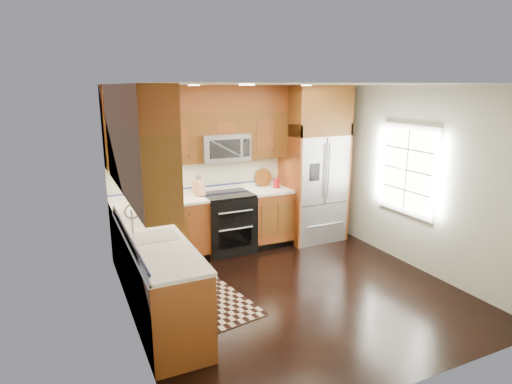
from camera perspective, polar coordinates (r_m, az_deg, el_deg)
name	(u,v)px	position (r m, az deg, el deg)	size (l,w,h in m)	color
ground	(293,291)	(5.70, 5.02, -12.99)	(4.00, 4.00, 0.00)	black
wall_back	(234,167)	(7.00, -2.94, 3.40)	(4.00, 0.02, 2.60)	beige
wall_left	(127,214)	(4.60, -16.77, -2.78)	(0.02, 4.00, 2.60)	beige
wall_right	(418,179)	(6.47, 20.83, 1.62)	(0.02, 4.00, 2.60)	beige
window	(407,170)	(6.57, 19.53, 2.80)	(0.04, 1.10, 1.30)	white
base_cabinets	(181,250)	(5.85, -10.02, -7.61)	(2.85, 3.00, 0.90)	brown
countertop	(187,213)	(5.84, -9.17, -2.74)	(2.86, 3.01, 0.04)	white
upper_cabinets	(178,130)	(5.68, -10.41, 8.13)	(2.85, 3.00, 1.15)	brown
range	(228,223)	(6.82, -3.75, -4.11)	(0.76, 0.67, 0.95)	black
microwave	(224,147)	(6.67, -4.33, 5.99)	(0.76, 0.40, 0.42)	#B2B2B7
refrigerator	(314,164)	(7.27, 7.73, 3.71)	(0.98, 0.75, 2.60)	#B2B2B7
sink_faucet	(151,232)	(4.95, -13.88, -5.16)	(0.54, 0.44, 0.37)	#B2B2B7
rug	(196,298)	(5.55, -7.94, -13.79)	(1.01, 1.68, 0.01)	black
knife_block	(199,188)	(6.59, -7.66, 0.58)	(0.17, 0.19, 0.32)	#B17856
utensil_crock	(277,182)	(7.06, 2.75, 1.38)	(0.13, 0.13, 0.30)	red
cutting_board	(263,185)	(7.22, 0.96, 0.90)	(0.30, 0.30, 0.02)	brown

